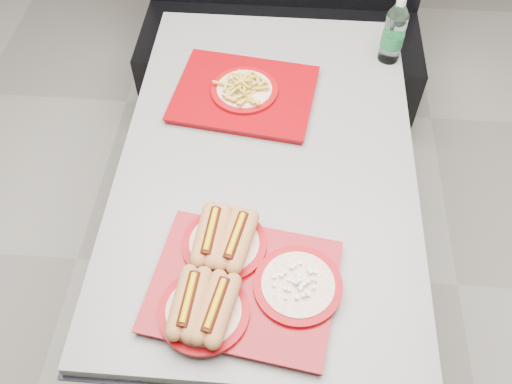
# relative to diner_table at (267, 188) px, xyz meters

# --- Properties ---
(ground) EXTENTS (6.00, 6.00, 0.00)m
(ground) POSITION_rel_diner_table_xyz_m (0.00, 0.00, -0.58)
(ground) COLOR gray
(ground) RESTS_ON ground
(diner_table) EXTENTS (0.92, 1.42, 0.75)m
(diner_table) POSITION_rel_diner_table_xyz_m (0.00, 0.00, 0.00)
(diner_table) COLOR black
(diner_table) RESTS_ON ground
(booth_bench) EXTENTS (1.30, 0.57, 1.35)m
(booth_bench) POSITION_rel_diner_table_xyz_m (0.00, 1.09, -0.18)
(booth_bench) COLOR black
(booth_bench) RESTS_ON ground
(tray_near) EXTENTS (0.51, 0.44, 0.10)m
(tray_near) POSITION_rel_diner_table_xyz_m (-0.05, -0.45, 0.20)
(tray_near) COLOR maroon
(tray_near) RESTS_ON diner_table
(tray_far) EXTENTS (0.50, 0.42, 0.09)m
(tray_far) POSITION_rel_diner_table_xyz_m (-0.09, 0.25, 0.19)
(tray_far) COLOR maroon
(tray_far) RESTS_ON diner_table
(water_bottle) EXTENTS (0.08, 0.08, 0.25)m
(water_bottle) POSITION_rel_diner_table_xyz_m (0.40, 0.49, 0.27)
(water_bottle) COLOR silver
(water_bottle) RESTS_ON diner_table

